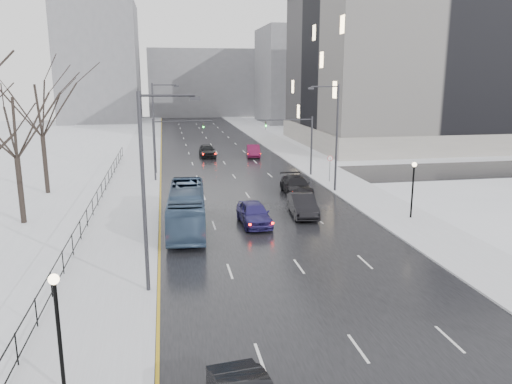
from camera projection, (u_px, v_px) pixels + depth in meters
road at (222, 160)px, 65.00m from camera, size 16.00×150.00×0.04m
cross_road at (235, 178)px, 53.50m from camera, size 130.00×10.00×0.04m
sidewalk_left at (140, 162)px, 63.14m from camera, size 5.00×150.00×0.16m
sidewalk_right at (300, 158)px, 66.83m from camera, size 5.00×150.00×0.16m
park_strip at (61, 165)px, 61.47m from camera, size 14.00×150.00×0.12m
tree_park_d at (24, 224)px, 36.96m from camera, size 8.75×8.75×12.50m
tree_park_e at (48, 194)px, 46.47m from camera, size 9.45×9.45×13.50m
iron_fence at (83, 224)px, 33.76m from camera, size 0.06×70.00×1.30m
streetlight_r_mid at (335, 133)px, 46.01m from camera, size 2.95×0.25×10.00m
streetlight_l_near at (148, 184)px, 23.97m from camera, size 2.95×0.25×10.00m
streetlight_l_far at (156, 124)px, 54.63m from camera, size 2.95×0.25×10.00m
lamppost_l at (57, 317)px, 16.41m from camera, size 0.36×0.36×4.28m
lamppost_r_mid at (413, 182)px, 37.52m from camera, size 0.36×0.36×4.28m
mast_signal_right at (302, 139)px, 53.86m from camera, size 6.10×0.33×6.50m
mast_signal_left at (165, 142)px, 51.29m from camera, size 6.10×0.33×6.50m
no_uturn_sign at (330, 161)px, 50.77m from camera, size 0.60×0.06×2.70m
civic_building at (429, 73)px, 80.13m from camera, size 41.00×31.00×24.80m
bldg_far_right at (311, 75)px, 120.15m from camera, size 24.00×20.00×22.00m
bldg_far_left at (100, 63)px, 120.27m from camera, size 18.00×22.00×28.00m
bldg_far_center at (203, 83)px, 140.34m from camera, size 30.00×18.00×18.00m
bus at (187, 208)px, 35.50m from camera, size 3.11×10.71×2.95m
sedan_center_near at (254, 213)px, 36.51m from camera, size 2.21×5.11×1.72m
sedan_right_near at (303, 205)px, 38.91m from camera, size 2.23×5.26×1.69m
sedan_right_far at (296, 185)px, 46.05m from camera, size 2.46×5.72×1.64m
sedan_center_far at (207, 151)px, 67.61m from camera, size 2.15×5.09×1.72m
sedan_right_distant at (253, 151)px, 67.78m from camera, size 2.27×5.05×1.61m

